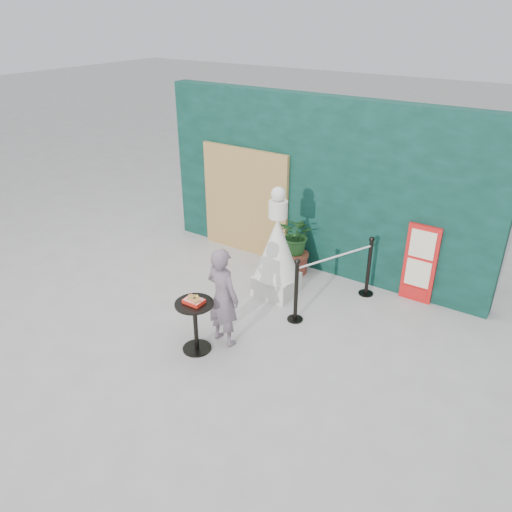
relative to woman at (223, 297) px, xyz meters
name	(u,v)px	position (x,y,z in m)	size (l,w,h in m)	color
ground	(207,354)	(0.00, -0.38, -0.72)	(60.00, 60.00, 0.00)	#ADAAA5
back_wall	(320,186)	(0.00, 2.77, 0.78)	(6.00, 0.30, 3.00)	black
bamboo_fence	(245,202)	(-1.40, 2.56, 0.28)	(1.80, 0.08, 2.00)	tan
woman	(223,297)	(0.00, 0.00, 0.00)	(0.53, 0.35, 1.45)	slate
menu_board	(420,264)	(1.90, 2.57, -0.07)	(0.50, 0.07, 1.30)	red
statue	(277,252)	(-0.07, 1.52, 0.03)	(0.72, 0.72, 1.84)	silver
cafe_table	(195,319)	(-0.20, -0.36, -0.23)	(0.52, 0.52, 0.75)	black
food_basket	(194,300)	(-0.20, -0.36, 0.06)	(0.26, 0.19, 0.11)	red
planter	(297,240)	(-0.15, 2.33, -0.10)	(0.63, 0.55, 1.07)	brown
stanchion_barrier	(334,279)	(0.88, 1.66, -0.23)	(0.84, 1.54, 1.03)	black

